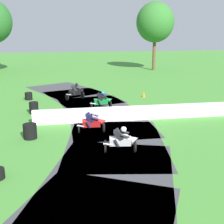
# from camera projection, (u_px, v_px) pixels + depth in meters

# --- Properties ---
(ground_plane) EXTENTS (120.00, 120.00, 0.00)m
(ground_plane) POSITION_uv_depth(u_px,v_px,m) (109.00, 121.00, 19.19)
(ground_plane) COLOR #428433
(track_asphalt) EXTENTS (9.15, 30.24, 0.01)m
(track_asphalt) POSITION_uv_depth(u_px,v_px,m) (91.00, 122.00, 19.00)
(track_asphalt) COLOR #3D3D42
(track_asphalt) RESTS_ON ground
(safety_barrier) EXTENTS (19.02, 0.31, 0.90)m
(safety_barrier) POSITION_uv_depth(u_px,v_px,m) (181.00, 111.00, 19.86)
(safety_barrier) COLOR white
(safety_barrier) RESTS_ON ground
(motorcycle_lead_white) EXTENTS (1.70, 0.93, 1.43)m
(motorcycle_lead_white) POSITION_uv_depth(u_px,v_px,m) (122.00, 140.00, 14.10)
(motorcycle_lead_white) COLOR black
(motorcycle_lead_white) RESTS_ON ground
(motorcycle_chase_red) EXTENTS (1.69, 0.86, 1.43)m
(motorcycle_chase_red) POSITION_uv_depth(u_px,v_px,m) (93.00, 122.00, 16.82)
(motorcycle_chase_red) COLOR black
(motorcycle_chase_red) RESTS_ON ground
(motorcycle_trailing_green) EXTENTS (1.68, 0.77, 1.43)m
(motorcycle_trailing_green) POSITION_uv_depth(u_px,v_px,m) (102.00, 101.00, 21.78)
(motorcycle_trailing_green) COLOR black
(motorcycle_trailing_green) RESTS_ON ground
(motorcycle_fourth_black) EXTENTS (1.70, 1.18, 1.42)m
(motorcycle_fourth_black) POSITION_uv_depth(u_px,v_px,m) (76.00, 92.00, 24.90)
(motorcycle_fourth_black) COLOR black
(motorcycle_fourth_black) RESTS_ON ground
(tire_stack_mid_a) EXTENTS (0.72, 0.72, 0.80)m
(tire_stack_mid_a) POSITION_uv_depth(u_px,v_px,m) (30.00, 131.00, 16.06)
(tire_stack_mid_a) COLOR black
(tire_stack_mid_a) RESTS_ON ground
(tire_stack_mid_b) EXTENTS (0.62, 0.62, 0.80)m
(tire_stack_mid_b) POSITION_uv_depth(u_px,v_px,m) (34.00, 108.00, 20.82)
(tire_stack_mid_b) COLOR black
(tire_stack_mid_b) RESTS_ON ground
(tire_stack_far) EXTENTS (0.60, 0.60, 0.60)m
(tire_stack_far) POSITION_uv_depth(u_px,v_px,m) (29.00, 96.00, 24.91)
(tire_stack_far) COLOR black
(tire_stack_far) RESTS_ON ground
(traffic_cone) EXTENTS (0.28, 0.28, 0.44)m
(traffic_cone) POSITION_uv_depth(u_px,v_px,m) (144.00, 94.00, 25.93)
(traffic_cone) COLOR orange
(traffic_cone) RESTS_ON ground
(tree_far_left) EXTENTS (5.15, 5.15, 9.22)m
(tree_far_left) POSITION_uv_depth(u_px,v_px,m) (155.00, 22.00, 41.31)
(tree_far_left) COLOR brown
(tree_far_left) RESTS_ON ground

